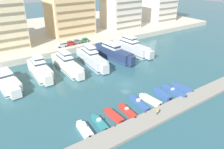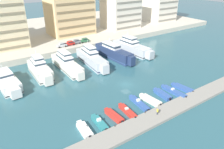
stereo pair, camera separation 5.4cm
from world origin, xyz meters
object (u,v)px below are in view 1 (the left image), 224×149
yacht_ivory_left (40,69)px  yacht_silver_center_left (92,58)px  yacht_white_far_left (6,81)px  motorboat_cream_center_right (150,100)px  car_red_left (70,43)px  car_silver_far_left (62,45)px  motorboat_blue_far_right (182,88)px  car_green_center_left (84,40)px  motorboat_white_far_left (84,130)px  motorboat_teal_left (100,122)px  pedestrian_near_edge (157,111)px  yacht_navy_center (114,52)px  motorboat_red_mid_left (114,116)px  motorboat_blue_right (174,92)px  car_grey_mid_left (76,42)px  motorboat_blue_mid_right (162,94)px  yacht_silver_center_right (132,47)px  yacht_ivory_mid_left (67,63)px  motorboat_blue_center (139,103)px  motorboat_red_center_left (127,111)px

yacht_ivory_left → yacht_silver_center_left: 18.56m
yacht_white_far_left → motorboat_cream_center_right: (28.83, -29.83, -1.35)m
car_red_left → car_silver_far_left: bearing=-179.2°
motorboat_blue_far_right → car_green_center_left: (-5.09, 49.42, 2.93)m
motorboat_white_far_left → motorboat_teal_left: size_ratio=0.94×
motorboat_cream_center_right → pedestrian_near_edge: pedestrian_near_edge is taller
car_green_center_left → motorboat_blue_far_right: bearing=-84.1°
yacht_ivory_left → yacht_navy_center: yacht_ivory_left is taller
motorboat_teal_left → yacht_navy_center: bearing=50.4°
motorboat_red_mid_left → car_silver_far_left: (8.06, 48.63, 2.84)m
yacht_ivory_left → car_silver_far_left: 22.65m
yacht_silver_center_left → motorboat_blue_far_right: yacht_silver_center_left is taller
motorboat_red_mid_left → motorboat_blue_right: size_ratio=0.77×
motorboat_white_far_left → motorboat_red_mid_left: bearing=2.9°
motorboat_white_far_left → pedestrian_near_edge: size_ratio=3.56×
yacht_ivory_left → motorboat_teal_left: (2.71, -31.62, -1.98)m
motorboat_blue_right → car_grey_mid_left: car_grey_mid_left is taller
motorboat_blue_mid_right → pedestrian_near_edge: 10.10m
yacht_silver_center_right → yacht_ivory_mid_left: bearing=-179.0°
yacht_white_far_left → car_silver_far_left: bearing=36.6°
motorboat_teal_left → car_silver_far_left: (12.07, 48.76, 2.92)m
motorboat_white_far_left → motorboat_red_mid_left: 7.97m
yacht_navy_center → motorboat_blue_mid_right: yacht_navy_center is taller
yacht_white_far_left → motorboat_blue_right: bearing=-39.1°
motorboat_white_far_left → car_silver_far_left: 51.66m
motorboat_white_far_left → car_red_left: (19.60, 49.09, 2.83)m
yacht_ivory_left → motorboat_blue_right: (26.82, -31.87, -1.89)m
yacht_white_far_left → yacht_ivory_left: (10.43, 1.60, 0.52)m
motorboat_cream_center_right → motorboat_blue_far_right: (12.24, -0.39, -0.12)m
motorboat_blue_far_right → car_red_left: bearing=104.1°
motorboat_blue_far_right → yacht_ivory_left: bearing=133.9°
motorboat_blue_center → car_red_left: size_ratio=1.95×
motorboat_blue_center → motorboat_cream_center_right: (3.34, -0.68, 0.05)m
yacht_silver_center_right → motorboat_white_far_left: 51.24m
motorboat_red_center_left → motorboat_blue_right: size_ratio=0.82×
yacht_ivory_left → motorboat_blue_center: yacht_ivory_left is taller
yacht_ivory_mid_left → motorboat_red_center_left: (1.24, -31.89, -1.75)m
motorboat_red_center_left → car_grey_mid_left: 50.89m
motorboat_blue_center → motorboat_teal_left: bearing=-175.9°
yacht_white_far_left → motorboat_blue_mid_right: size_ratio=2.72×
motorboat_teal_left → motorboat_red_center_left: motorboat_teal_left is taller
motorboat_teal_left → motorboat_blue_far_right: motorboat_teal_left is taller
motorboat_white_far_left → car_red_left: size_ratio=1.47×
yacht_ivory_left → motorboat_blue_center: size_ratio=2.10×
yacht_ivory_left → motorboat_blue_far_right: (30.63, -31.82, -1.98)m
motorboat_blue_center → motorboat_cream_center_right: 3.41m
yacht_silver_center_left → car_grey_mid_left: 18.73m
yacht_silver_center_left → motorboat_blue_center: 30.32m
motorboat_blue_mid_right → car_green_center_left: car_green_center_left is taller
motorboat_red_center_left → motorboat_cream_center_right: size_ratio=0.99×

